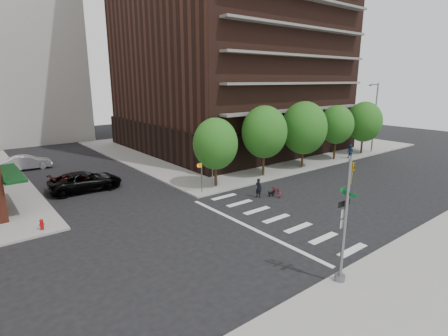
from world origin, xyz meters
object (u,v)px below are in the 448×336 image
at_px(dog_walker, 259,188).
at_px(pedestrian_far, 350,152).
at_px(fire_hydrant, 42,224).
at_px(parked_car_silver, 27,162).
at_px(traffic_signal, 344,231).
at_px(scooter, 277,191).
at_px(parked_car_maroon, 80,180).
at_px(parked_car_black, 86,181).

relative_size(dog_walker, pedestrian_far, 0.95).
relative_size(fire_hydrant, parked_car_silver, 0.15).
height_order(traffic_signal, fire_hydrant, traffic_signal).
relative_size(scooter, pedestrian_far, 1.00).
relative_size(parked_car_maroon, pedestrian_far, 2.98).
xyz_separation_m(parked_car_silver, pedestrian_far, (31.99, -18.97, 0.21)).
xyz_separation_m(scooter, dog_walker, (-1.49, 0.65, 0.37)).
bearing_deg(parked_car_black, parked_car_maroon, 11.49).
distance_m(traffic_signal, pedestrian_far, 28.57).
relative_size(traffic_signal, pedestrian_far, 3.53).
bearing_deg(dog_walker, parked_car_silver, 22.72).
distance_m(parked_car_silver, dog_walker, 26.03).
bearing_deg(traffic_signal, parked_car_black, 102.64).
bearing_deg(parked_car_black, parked_car_silver, 16.27).
bearing_deg(parked_car_silver, scooter, -144.00).
bearing_deg(dog_walker, parked_car_maroon, 34.10).
bearing_deg(dog_walker, parked_car_black, 36.52).
bearing_deg(dog_walker, traffic_signal, 145.71).
height_order(traffic_signal, scooter, traffic_signal).
bearing_deg(traffic_signal, parked_car_silver, 102.82).
height_order(parked_car_maroon, scooter, parked_car_maroon).
xyz_separation_m(fire_hydrant, parked_car_black, (5.00, 7.14, 0.30)).
distance_m(fire_hydrant, dog_walker, 16.13).
bearing_deg(fire_hydrant, parked_car_silver, 82.98).
distance_m(dog_walker, pedestrian_far, 18.87).
height_order(traffic_signal, parked_car_maroon, traffic_signal).
relative_size(fire_hydrant, scooter, 0.43).
xyz_separation_m(traffic_signal, dog_walker, (5.68, 11.66, -1.89)).
relative_size(parked_car_black, parked_car_silver, 1.27).
xyz_separation_m(fire_hydrant, pedestrian_far, (34.29, -0.30, 0.45)).
bearing_deg(parked_car_black, dog_walker, -132.09).
relative_size(parked_car_black, dog_walker, 3.76).
xyz_separation_m(fire_hydrant, parked_car_maroon, (4.83, 8.28, 0.18)).
height_order(fire_hydrant, parked_car_silver, parked_car_silver).
height_order(parked_car_black, pedestrian_far, pedestrian_far).
xyz_separation_m(parked_car_silver, dog_walker, (13.41, -22.31, 0.02)).
height_order(traffic_signal, parked_car_black, traffic_signal).
height_order(parked_car_black, parked_car_maroon, parked_car_black).
height_order(traffic_signal, parked_car_silver, traffic_signal).
xyz_separation_m(traffic_signal, fire_hydrant, (-10.03, 15.29, -2.15)).
xyz_separation_m(fire_hydrant, parked_car_silver, (2.30, 18.67, 0.24)).
relative_size(parked_car_maroon, scooter, 2.99).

